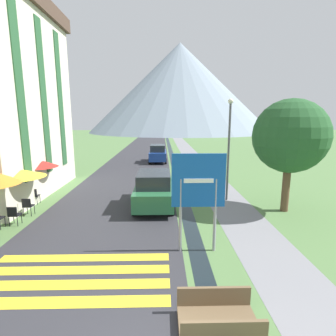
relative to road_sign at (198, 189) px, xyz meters
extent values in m
plane|color=#517542|center=(-1.20, 15.02, -2.19)|extent=(160.00, 160.00, 0.00)
cube|color=#2D2D33|center=(-3.70, 25.02, -2.18)|extent=(6.40, 60.00, 0.01)
cube|color=slate|center=(2.40, 25.02, -2.18)|extent=(2.20, 60.00, 0.01)
cube|color=black|center=(0.00, 25.02, -2.18)|extent=(0.60, 60.00, 0.00)
cube|color=yellow|center=(-3.70, -2.49, -2.18)|extent=(5.44, 0.44, 0.01)
cube|color=yellow|center=(-3.70, -1.79, -2.18)|extent=(5.44, 0.44, 0.01)
cube|color=yellow|center=(-3.70, -1.09, -2.18)|extent=(5.44, 0.44, 0.01)
cube|color=yellow|center=(-3.70, -0.39, -2.18)|extent=(5.44, 0.44, 0.01)
cone|color=gray|center=(4.84, 82.06, 12.12)|extent=(59.76, 59.76, 28.60)
cube|color=#285633|center=(-7.81, 4.56, 3.42)|extent=(0.06, 0.70, 8.40)
cube|color=#285633|center=(-7.81, 7.02, 3.42)|extent=(0.06, 0.70, 8.40)
cube|color=#285633|center=(-7.81, 9.48, 3.42)|extent=(0.06, 0.70, 8.40)
cylinder|color=gray|center=(-0.58, 0.02, -0.92)|extent=(0.10, 0.10, 2.53)
cylinder|color=gray|center=(0.58, 0.02, -0.92)|extent=(0.10, 0.10, 2.53)
cube|color=#1451AD|center=(0.00, 0.00, 0.29)|extent=(1.77, 0.05, 1.78)
cube|color=white|center=(0.00, -0.03, 0.29)|extent=(0.97, 0.02, 0.14)
cube|color=brown|center=(0.00, -3.41, -2.05)|extent=(1.70, 1.10, 0.12)
cube|color=brown|center=(0.00, -3.92, -1.76)|extent=(1.70, 0.08, 0.45)
cube|color=brown|center=(0.00, -2.90, -1.76)|extent=(1.70, 0.08, 0.45)
cube|color=brown|center=(-0.77, -3.41, -2.15)|extent=(0.16, 0.99, 0.08)
cube|color=brown|center=(0.77, -3.41, -2.15)|extent=(0.16, 0.99, 0.08)
cube|color=#28663D|center=(-1.60, 4.73, -1.47)|extent=(1.89, 4.21, 0.84)
cube|color=#23282D|center=(-1.60, 4.52, -0.71)|extent=(1.61, 2.32, 0.68)
cylinder|color=black|center=(-2.51, 6.04, -1.89)|extent=(0.18, 0.60, 0.60)
cylinder|color=black|center=(-0.70, 6.04, -1.89)|extent=(0.18, 0.60, 0.60)
cylinder|color=black|center=(-2.51, 3.43, -1.89)|extent=(0.18, 0.60, 0.60)
cylinder|color=black|center=(-0.70, 3.43, -1.89)|extent=(0.18, 0.60, 0.60)
cube|color=navy|center=(-1.63, 18.59, -1.47)|extent=(1.71, 3.83, 0.84)
cube|color=#23282D|center=(-1.63, 18.40, -0.71)|extent=(1.45, 2.11, 0.68)
cylinder|color=black|center=(-2.44, 19.78, -1.89)|extent=(0.18, 0.60, 0.60)
cylinder|color=black|center=(-0.81, 19.78, -1.89)|extent=(0.18, 0.60, 0.60)
cylinder|color=black|center=(-2.44, 17.41, -1.89)|extent=(0.18, 0.60, 0.60)
cylinder|color=black|center=(-0.81, 17.41, -1.89)|extent=(0.18, 0.60, 0.60)
cube|color=black|center=(-7.92, 5.21, -1.74)|extent=(0.40, 0.40, 0.04)
cube|color=black|center=(-7.92, 5.03, -1.54)|extent=(0.40, 0.04, 0.40)
cylinder|color=black|center=(-8.09, 5.38, -1.96)|extent=(0.03, 0.03, 0.45)
cylinder|color=black|center=(-7.75, 5.38, -1.96)|extent=(0.03, 0.03, 0.45)
cylinder|color=black|center=(-8.09, 5.04, -1.96)|extent=(0.03, 0.03, 0.45)
cylinder|color=black|center=(-7.75, 5.04, -1.96)|extent=(0.03, 0.03, 0.45)
cylinder|color=black|center=(-7.77, 2.21, -1.96)|extent=(0.03, 0.03, 0.45)
cylinder|color=black|center=(-7.77, 1.87, -1.96)|extent=(0.03, 0.03, 0.45)
cube|color=black|center=(-7.44, 2.41, -1.74)|extent=(0.40, 0.40, 0.04)
cube|color=black|center=(-7.44, 2.23, -1.54)|extent=(0.40, 0.04, 0.40)
cylinder|color=black|center=(-7.61, 2.58, -1.96)|extent=(0.03, 0.03, 0.45)
cylinder|color=black|center=(-7.27, 2.58, -1.96)|extent=(0.03, 0.03, 0.45)
cylinder|color=black|center=(-7.61, 2.24, -1.96)|extent=(0.03, 0.03, 0.45)
cylinder|color=black|center=(-7.27, 2.24, -1.96)|extent=(0.03, 0.03, 0.45)
cube|color=black|center=(-7.43, 3.55, -1.74)|extent=(0.40, 0.40, 0.04)
cube|color=black|center=(-7.43, 3.37, -1.54)|extent=(0.40, 0.04, 0.40)
cylinder|color=black|center=(-7.60, 3.72, -1.96)|extent=(0.03, 0.03, 0.45)
cylinder|color=black|center=(-7.26, 3.72, -1.96)|extent=(0.03, 0.03, 0.45)
cylinder|color=black|center=(-7.60, 3.38, -1.96)|extent=(0.03, 0.03, 0.45)
cylinder|color=black|center=(-7.26, 3.38, -1.96)|extent=(0.03, 0.03, 0.45)
cylinder|color=#B7B2A8|center=(-7.95, 3.99, -1.17)|extent=(0.06, 0.06, 2.02)
cone|color=yellow|center=(-7.95, 3.99, -0.26)|extent=(2.39, 2.39, 0.38)
cylinder|color=#B7B2A8|center=(-7.98, 6.23, -1.13)|extent=(0.06, 0.06, 2.10)
cone|color=red|center=(-7.98, 6.23, -0.18)|extent=(1.93, 1.93, 0.39)
cylinder|color=#282833|center=(-8.30, 2.81, -1.96)|extent=(0.14, 0.14, 0.46)
cylinder|color=#282833|center=(-8.12, 2.81, -1.96)|extent=(0.14, 0.14, 0.46)
cylinder|color=#386B47|center=(-8.21, 2.81, -1.42)|extent=(0.32, 0.32, 0.61)
sphere|color=#9E755B|center=(-8.21, 2.81, -1.02)|extent=(0.22, 0.22, 0.22)
cylinder|color=#515156|center=(2.40, 5.64, 0.43)|extent=(0.12, 0.12, 5.22)
sphere|color=silver|center=(2.40, 5.64, 3.16)|extent=(0.28, 0.28, 0.28)
cylinder|color=brown|center=(4.80, 3.86, -1.09)|extent=(0.36, 0.36, 2.19)
sphere|color=#235128|center=(4.80, 3.86, 1.47)|extent=(3.45, 3.45, 3.45)
camera|label=1|loc=(-1.19, -8.27, 2.28)|focal=28.00mm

